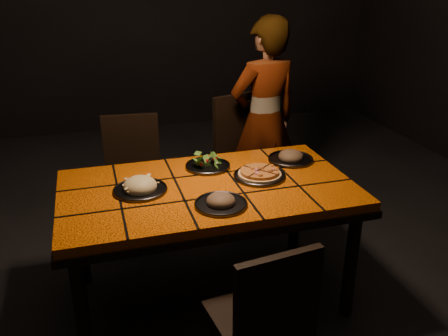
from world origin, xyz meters
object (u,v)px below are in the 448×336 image
object	(u,v)px
dining_table	(208,198)
chair_near	(265,316)
diner	(264,121)
plate_pasta	(140,187)
plate_pizza	(260,174)
chair_far_right	(245,149)
chair_far_left	(133,169)

from	to	relation	value
dining_table	chair_near	xyz separation A→B (m)	(0.04, -0.79, -0.19)
diner	plate_pasta	size ratio (longest dim) A/B	5.39
diner	plate_pasta	world-z (taller)	diner
plate_pizza	plate_pasta	bearing A→B (deg)	179.47
chair_near	plate_pasta	size ratio (longest dim) A/B	2.91
diner	chair_far_right	bearing A→B (deg)	-28.00
diner	plate_pasta	bearing A→B (deg)	29.43
diner	dining_table	bearing A→B (deg)	42.45
dining_table	plate_pizza	xyz separation A→B (m)	(0.31, 0.02, 0.10)
dining_table	plate_pasta	distance (m)	0.38
chair_far_right	diner	bearing A→B (deg)	-35.04
chair_far_right	plate_pizza	distance (m)	1.00
dining_table	diner	world-z (taller)	diner
chair_far_left	chair_far_right	distance (m)	0.88
dining_table	chair_near	size ratio (longest dim) A/B	1.92
chair_far_right	plate_pasta	size ratio (longest dim) A/B	3.35
chair_near	chair_far_right	size ratio (longest dim) A/B	0.87
diner	plate_pizza	xyz separation A→B (m)	(-0.37, -0.91, -0.01)
dining_table	chair_far_right	world-z (taller)	chair_far_right
chair_far_left	chair_far_right	bearing A→B (deg)	9.53
chair_far_right	chair_near	bearing A→B (deg)	-124.35
dining_table	diner	bearing A→B (deg)	53.70
dining_table	chair_near	bearing A→B (deg)	-86.78
diner	plate_pizza	world-z (taller)	diner
chair_far_right	plate_pizza	world-z (taller)	chair_far_right
chair_far_left	plate_pizza	size ratio (longest dim) A/B	2.57
chair_far_left	chair_far_right	world-z (taller)	chair_far_right
chair_near	diner	bearing A→B (deg)	-118.00
chair_far_right	plate_pasta	bearing A→B (deg)	-152.53
chair_near	chair_far_right	world-z (taller)	chair_far_right
diner	plate_pizza	bearing A→B (deg)	56.44
dining_table	diner	size ratio (longest dim) A/B	1.04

